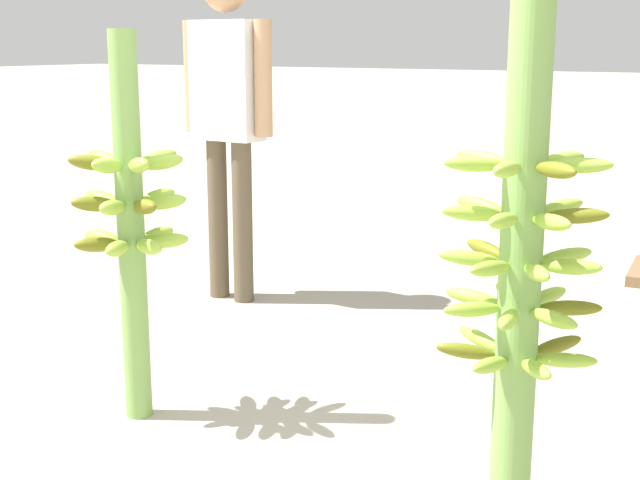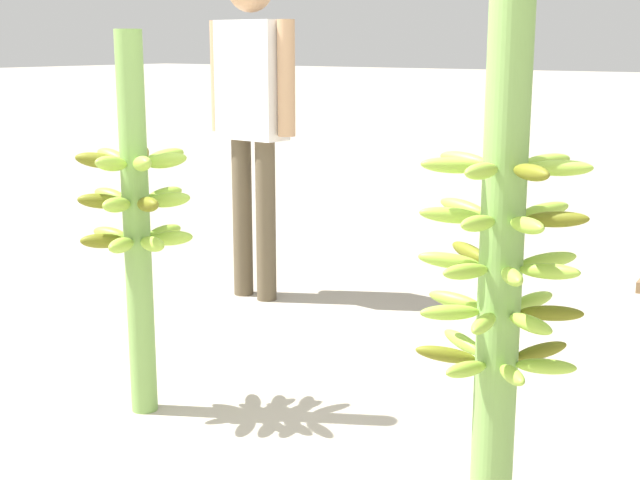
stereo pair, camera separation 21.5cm
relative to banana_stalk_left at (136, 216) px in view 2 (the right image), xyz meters
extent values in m
cylinder|color=#7AA851|center=(0.00, 0.00, -0.04)|extent=(0.10, 0.10, 1.37)
ellipsoid|color=#93BC3D|center=(0.11, 0.04, 0.20)|extent=(0.17, 0.11, 0.08)
ellipsoid|color=#93BC3D|center=(0.03, 0.12, 0.20)|extent=(0.10, 0.17, 0.08)
ellipsoid|color=#656718|center=(-0.07, 0.10, 0.20)|extent=(0.13, 0.16, 0.08)
ellipsoid|color=#93BC3D|center=(-0.12, 0.01, 0.20)|extent=(0.16, 0.06, 0.08)
ellipsoid|color=#656718|center=(-0.08, -0.09, 0.20)|extent=(0.15, 0.15, 0.08)
ellipsoid|color=#93BC3D|center=(0.02, -0.12, 0.20)|extent=(0.08, 0.17, 0.08)
ellipsoid|color=#93BC3D|center=(0.10, -0.06, 0.20)|extent=(0.17, 0.12, 0.08)
ellipsoid|color=#93BC3D|center=(0.03, -0.12, 0.06)|extent=(0.09, 0.17, 0.07)
ellipsoid|color=#656718|center=(0.11, -0.05, 0.06)|extent=(0.17, 0.11, 0.07)
ellipsoid|color=#93BC3D|center=(0.11, 0.06, 0.06)|extent=(0.17, 0.12, 0.07)
ellipsoid|color=#93BC3D|center=(0.02, 0.12, 0.06)|extent=(0.08, 0.17, 0.07)
ellipsoid|color=#93BC3D|center=(-0.08, 0.09, 0.06)|extent=(0.14, 0.15, 0.07)
ellipsoid|color=#93BC3D|center=(-0.12, -0.01, 0.06)|extent=(0.16, 0.06, 0.07)
ellipsoid|color=#656718|center=(-0.07, -0.10, 0.06)|extent=(0.14, 0.16, 0.07)
ellipsoid|color=#93BC3D|center=(0.11, -0.04, -0.08)|extent=(0.17, 0.10, 0.06)
ellipsoid|color=#93BC3D|center=(0.10, 0.07, -0.08)|extent=(0.16, 0.13, 0.06)
ellipsoid|color=#93BC3D|center=(0.01, 0.12, -0.08)|extent=(0.07, 0.16, 0.06)
ellipsoid|color=#656718|center=(-0.09, 0.08, -0.08)|extent=(0.15, 0.15, 0.06)
ellipsoid|color=#93BC3D|center=(-0.12, -0.02, -0.08)|extent=(0.16, 0.07, 0.06)
ellipsoid|color=#656718|center=(-0.06, -0.10, -0.08)|extent=(0.13, 0.16, 0.06)
ellipsoid|color=#93BC3D|center=(0.04, -0.11, -0.08)|extent=(0.10, 0.17, 0.06)
cylinder|color=#7AA851|center=(1.44, -0.14, 0.11)|extent=(0.11, 0.11, 1.68)
ellipsoid|color=#93BC3D|center=(1.32, -0.11, 0.31)|extent=(0.16, 0.07, 0.05)
ellipsoid|color=#93BC3D|center=(1.34, -0.22, 0.31)|extent=(0.15, 0.13, 0.05)
ellipsoid|color=#93BC3D|center=(1.44, -0.27, 0.31)|extent=(0.04, 0.16, 0.05)
ellipsoid|color=#656718|center=(1.54, -0.22, 0.31)|extent=(0.15, 0.13, 0.05)
ellipsoid|color=#93BC3D|center=(1.57, -0.12, 0.31)|extent=(0.16, 0.07, 0.05)
ellipsoid|color=#93BC3D|center=(1.50, -0.03, 0.31)|extent=(0.10, 0.16, 0.05)
ellipsoid|color=#93BC3D|center=(1.39, -0.03, 0.31)|extent=(0.10, 0.16, 0.05)
ellipsoid|color=#93BC3D|center=(1.34, -0.22, 0.19)|extent=(0.15, 0.12, 0.05)
ellipsoid|color=#93BC3D|center=(1.44, -0.27, 0.19)|extent=(0.05, 0.16, 0.05)
ellipsoid|color=#93BC3D|center=(1.54, -0.23, 0.19)|extent=(0.14, 0.13, 0.05)
ellipsoid|color=#656718|center=(1.57, -0.12, 0.19)|extent=(0.16, 0.07, 0.05)
ellipsoid|color=#93BC3D|center=(1.50, -0.03, 0.19)|extent=(0.11, 0.16, 0.05)
ellipsoid|color=#93BC3D|center=(1.39, -0.03, 0.19)|extent=(0.10, 0.16, 0.05)
ellipsoid|color=#93BC3D|center=(1.32, -0.11, 0.19)|extent=(0.16, 0.08, 0.05)
ellipsoid|color=#93BC3D|center=(1.32, -0.19, 0.07)|extent=(0.16, 0.10, 0.05)
ellipsoid|color=#93BC3D|center=(1.41, -0.27, 0.07)|extent=(0.08, 0.16, 0.05)
ellipsoid|color=#93BC3D|center=(1.51, -0.25, 0.07)|extent=(0.12, 0.15, 0.05)
ellipsoid|color=#93BC3D|center=(1.57, -0.15, 0.07)|extent=(0.16, 0.05, 0.05)
ellipsoid|color=#93BC3D|center=(1.52, -0.05, 0.07)|extent=(0.13, 0.14, 0.05)
ellipsoid|color=#93BC3D|center=(1.42, -0.02, 0.07)|extent=(0.07, 0.16, 0.05)
ellipsoid|color=#656718|center=(1.33, -0.08, 0.07)|extent=(0.16, 0.11, 0.05)
ellipsoid|color=#93BC3D|center=(1.37, -0.04, -0.05)|extent=(0.12, 0.15, 0.04)
ellipsoid|color=#93BC3D|center=(1.31, -0.13, -0.05)|extent=(0.16, 0.05, 0.04)
ellipsoid|color=#93BC3D|center=(1.35, -0.24, -0.05)|extent=(0.14, 0.14, 0.04)
ellipsoid|color=#93BC3D|center=(1.46, -0.27, -0.05)|extent=(0.06, 0.16, 0.04)
ellipsoid|color=#93BC3D|center=(1.55, -0.21, -0.05)|extent=(0.15, 0.11, 0.04)
ellipsoid|color=#656718|center=(1.56, -0.10, -0.05)|extent=(0.16, 0.09, 0.04)
ellipsoid|color=#93BC3D|center=(1.48, -0.02, -0.05)|extent=(0.08, 0.16, 0.04)
ellipsoid|color=#93BC3D|center=(1.52, -0.24, -0.18)|extent=(0.13, 0.15, 0.06)
ellipsoid|color=#93BC3D|center=(1.57, -0.14, -0.18)|extent=(0.16, 0.05, 0.06)
ellipsoid|color=#656718|center=(1.52, -0.04, -0.18)|extent=(0.12, 0.15, 0.06)
ellipsoid|color=#93BC3D|center=(1.41, -0.02, -0.18)|extent=(0.08, 0.16, 0.06)
ellipsoid|color=#93BC3D|center=(1.32, -0.09, -0.18)|extent=(0.16, 0.10, 0.06)
ellipsoid|color=#656718|center=(1.33, -0.20, -0.18)|extent=(0.16, 0.11, 0.06)
ellipsoid|color=#93BC3D|center=(1.42, -0.27, -0.18)|extent=(0.07, 0.16, 0.06)
cylinder|color=brown|center=(-0.53, 1.39, -0.31)|extent=(0.11, 0.11, 0.84)
cylinder|color=brown|center=(-0.70, 1.40, -0.31)|extent=(0.11, 0.11, 0.84)
cube|color=white|center=(-0.62, 1.39, 0.41)|extent=(0.38, 0.18, 0.59)
cylinder|color=tan|center=(-0.39, 1.38, 0.42)|extent=(0.09, 0.09, 0.57)
cylinder|color=tan|center=(-0.85, 1.41, 0.42)|extent=(0.09, 0.09, 0.57)
camera|label=1|loc=(2.12, -2.25, 0.60)|focal=50.00mm
camera|label=2|loc=(2.30, -2.14, 0.60)|focal=50.00mm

